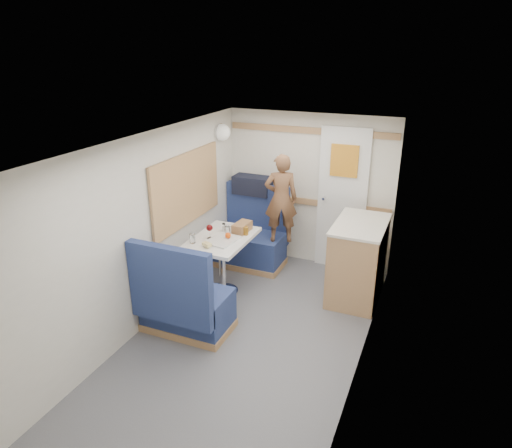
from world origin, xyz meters
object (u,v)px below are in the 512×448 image
at_px(dome_light, 222,132).
at_px(tumbler_left, 192,239).
at_px(tumbler_right, 228,231).
at_px(beer_glass, 246,231).
at_px(bench_far, 252,243).
at_px(dinette_table, 222,250).
at_px(orange_fruit, 228,235).
at_px(cheese_block, 207,244).
at_px(bread_loaf, 242,227).
at_px(tray, 223,240).
at_px(salt_grinder, 223,228).
at_px(duffel_bag, 252,185).
at_px(bench_near, 184,306).
at_px(person, 281,199).
at_px(pepper_grinder, 224,227).
at_px(wine_glass, 210,228).
at_px(galley_counter, 358,260).

relative_size(dome_light, tumbler_left, 1.87).
xyz_separation_m(tumbler_right, beer_glass, (0.19, 0.08, -0.00)).
bearing_deg(tumbler_left, bench_far, 78.75).
xyz_separation_m(dinette_table, orange_fruit, (0.10, -0.03, 0.21)).
bearing_deg(cheese_block, bread_loaf, 73.22).
bearing_deg(orange_fruit, bread_loaf, 79.92).
bearing_deg(tray, dinette_table, 122.89).
bearing_deg(dome_light, salt_grinder, -64.35).
relative_size(dinette_table, tray, 2.47).
height_order(duffel_bag, cheese_block, duffel_bag).
bearing_deg(bench_near, tray, 85.81).
bearing_deg(duffel_bag, dome_light, -137.18).
bearing_deg(tumbler_left, orange_fruit, 36.28).
height_order(tray, beer_glass, beer_glass).
bearing_deg(bench_far, dinette_table, -90.00).
distance_m(duffel_bag, bread_loaf, 0.94).
distance_m(dinette_table, dome_light, 1.51).
xyz_separation_m(person, tumbler_left, (-0.67, -1.03, -0.24)).
bearing_deg(dinette_table, tumbler_right, 69.00).
height_order(tumbler_left, tumbler_right, same).
relative_size(dome_light, cheese_block, 1.97).
distance_m(duffel_bag, tumbler_left, 1.41).
relative_size(person, duffel_bag, 2.21).
bearing_deg(dome_light, person, -6.17).
xyz_separation_m(dinette_table, salt_grinder, (-0.05, 0.15, 0.20)).
height_order(person, pepper_grinder, person).
distance_m(orange_fruit, salt_grinder, 0.24).
distance_m(wine_glass, tumbler_left, 0.23).
height_order(dinette_table, galley_counter, galley_counter).
relative_size(bench_near, tumbler_left, 9.80).
bearing_deg(tumbler_left, pepper_grinder, 69.74).
xyz_separation_m(galley_counter, orange_fruit, (-1.37, -0.58, 0.31)).
xyz_separation_m(person, salt_grinder, (-0.50, -0.61, -0.25)).
height_order(bench_far, salt_grinder, bench_far).
bearing_deg(bench_near, bench_far, 90.00).
distance_m(dome_light, bread_loaf, 1.27).
relative_size(cheese_block, tumbler_left, 0.95).
bearing_deg(cheese_block, person, 66.60).
height_order(galley_counter, beer_glass, galley_counter).
height_order(tumbler_left, beer_glass, tumbler_left).
relative_size(tumbler_left, bread_loaf, 0.40).
distance_m(orange_fruit, tumbler_left, 0.40).
bearing_deg(pepper_grinder, salt_grinder, -77.92).
relative_size(salt_grinder, bread_loaf, 0.33).
relative_size(dome_light, salt_grinder, 2.27).
bearing_deg(wine_glass, person, 56.82).
bearing_deg(pepper_grinder, galley_counter, 13.61).
distance_m(orange_fruit, wine_glass, 0.22).
distance_m(tray, wine_glass, 0.20).
distance_m(person, bread_loaf, 0.64).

